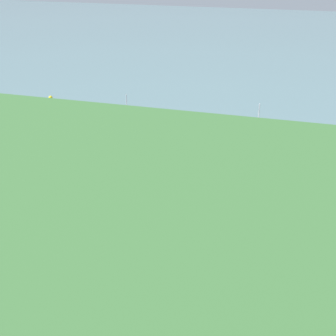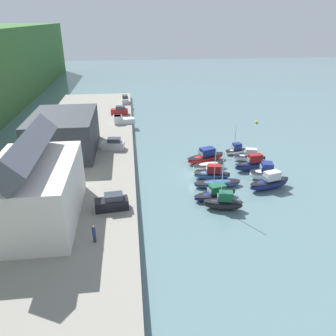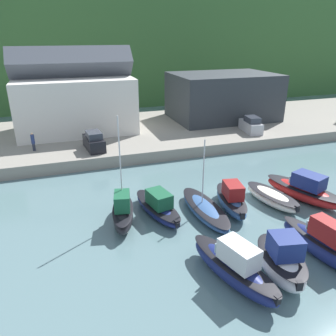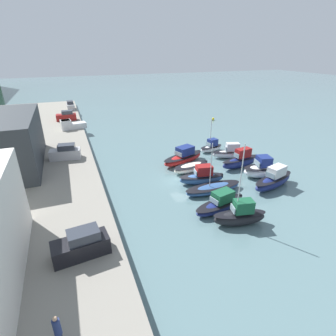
{
  "view_description": "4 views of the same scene",
  "coord_description": "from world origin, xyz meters",
  "px_view_note": "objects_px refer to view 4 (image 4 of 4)",
  "views": [
    {
      "loc": [
        -15.13,
        49.14,
        24.2
      ],
      "look_at": [
        -2.04,
        5.07,
        2.26
      ],
      "focal_mm": 50.0,
      "sensor_mm": 36.0,
      "label": 1
    },
    {
      "loc": [
        -47.75,
        10.49,
        23.82
      ],
      "look_at": [
        -0.67,
        4.93,
        1.85
      ],
      "focal_mm": 35.0,
      "sensor_mm": 36.0,
      "label": 2
    },
    {
      "loc": [
        -14.59,
        -23.6,
        13.86
      ],
      "look_at": [
        -4.96,
        5.06,
        1.4
      ],
      "focal_mm": 35.0,
      "sensor_mm": 36.0,
      "label": 3
    },
    {
      "loc": [
        -28.25,
        12.88,
        15.86
      ],
      "look_at": [
        1.36,
        1.43,
        1.44
      ],
      "focal_mm": 28.0,
      "sensor_mm": 36.0,
      "label": 4
    }
  ],
  "objects_px": {
    "moored_boat_0": "(240,216)",
    "parked_car_2": "(65,153)",
    "moored_boat_8": "(241,161)",
    "moored_boat_10": "(211,147)",
    "mooring_buoy_0": "(213,119)",
    "person_on_quay": "(58,331)",
    "moored_boat_7": "(261,169)",
    "parked_car_1": "(82,245)",
    "pickup_truck_0": "(71,125)",
    "moored_boat_5": "(183,157)",
    "moored_boat_1": "(221,203)",
    "moored_boat_2": "(213,188)",
    "moored_boat_9": "(231,153)",
    "moored_boat_3": "(202,177)",
    "parked_car_0": "(67,116)",
    "moored_boat_6": "(274,180)",
    "moored_boat_4": "(191,167)",
    "parked_car_3": "(70,106)"
  },
  "relations": [
    {
      "from": "moored_boat_10",
      "to": "parked_car_1",
      "type": "distance_m",
      "value": 29.65
    },
    {
      "from": "moored_boat_5",
      "to": "person_on_quay",
      "type": "relative_size",
      "value": 3.62
    },
    {
      "from": "moored_boat_1",
      "to": "mooring_buoy_0",
      "type": "relative_size",
      "value": 10.05
    },
    {
      "from": "moored_boat_0",
      "to": "moored_boat_5",
      "type": "relative_size",
      "value": 1.1
    },
    {
      "from": "moored_boat_0",
      "to": "parked_car_3",
      "type": "distance_m",
      "value": 58.29
    },
    {
      "from": "moored_boat_5",
      "to": "mooring_buoy_0",
      "type": "distance_m",
      "value": 27.74
    },
    {
      "from": "moored_boat_5",
      "to": "moored_boat_9",
      "type": "relative_size",
      "value": 1.3
    },
    {
      "from": "moored_boat_9",
      "to": "mooring_buoy_0",
      "type": "relative_size",
      "value": 8.84
    },
    {
      "from": "moored_boat_0",
      "to": "parked_car_2",
      "type": "relative_size",
      "value": 1.93
    },
    {
      "from": "mooring_buoy_0",
      "to": "moored_boat_3",
      "type": "bearing_deg",
      "value": 147.5
    },
    {
      "from": "moored_boat_2",
      "to": "pickup_truck_0",
      "type": "height_order",
      "value": "moored_boat_2"
    },
    {
      "from": "moored_boat_10",
      "to": "parked_car_1",
      "type": "xyz_separation_m",
      "value": [
        -19.32,
        22.44,
        1.5
      ]
    },
    {
      "from": "moored_boat_7",
      "to": "person_on_quay",
      "type": "height_order",
      "value": "person_on_quay"
    },
    {
      "from": "moored_boat_0",
      "to": "person_on_quay",
      "type": "height_order",
      "value": "moored_boat_0"
    },
    {
      "from": "moored_boat_8",
      "to": "moored_boat_10",
      "type": "distance_m",
      "value": 7.38
    },
    {
      "from": "moored_boat_4",
      "to": "parked_car_3",
      "type": "distance_m",
      "value": 46.07
    },
    {
      "from": "moored_boat_9",
      "to": "parked_car_0",
      "type": "bearing_deg",
      "value": 55.75
    },
    {
      "from": "moored_boat_0",
      "to": "pickup_truck_0",
      "type": "height_order",
      "value": "moored_boat_0"
    },
    {
      "from": "moored_boat_7",
      "to": "moored_boat_9",
      "type": "height_order",
      "value": "moored_boat_7"
    },
    {
      "from": "person_on_quay",
      "to": "moored_boat_10",
      "type": "bearing_deg",
      "value": -42.9
    },
    {
      "from": "parked_car_2",
      "to": "moored_boat_1",
      "type": "bearing_deg",
      "value": -132.65
    },
    {
      "from": "moored_boat_7",
      "to": "pickup_truck_0",
      "type": "bearing_deg",
      "value": 49.82
    },
    {
      "from": "moored_boat_7",
      "to": "mooring_buoy_0",
      "type": "height_order",
      "value": "moored_boat_7"
    },
    {
      "from": "moored_boat_1",
      "to": "moored_boat_10",
      "type": "relative_size",
      "value": 1.17
    },
    {
      "from": "moored_boat_8",
      "to": "moored_boat_9",
      "type": "xyz_separation_m",
      "value": [
        3.61,
        -0.65,
        -0.16
      ]
    },
    {
      "from": "pickup_truck_0",
      "to": "moored_boat_1",
      "type": "bearing_deg",
      "value": -166.91
    },
    {
      "from": "moored_boat_0",
      "to": "moored_boat_8",
      "type": "distance_m",
      "value": 14.29
    },
    {
      "from": "moored_boat_6",
      "to": "parked_car_3",
      "type": "relative_size",
      "value": 1.68
    },
    {
      "from": "moored_boat_5",
      "to": "moored_boat_4",
      "type": "bearing_deg",
      "value": 156.43
    },
    {
      "from": "parked_car_0",
      "to": "person_on_quay",
      "type": "relative_size",
      "value": 2.0
    },
    {
      "from": "parked_car_3",
      "to": "person_on_quay",
      "type": "distance_m",
      "value": 63.85
    },
    {
      "from": "moored_boat_10",
      "to": "mooring_buoy_0",
      "type": "relative_size",
      "value": 8.57
    },
    {
      "from": "moored_boat_1",
      "to": "moored_boat_4",
      "type": "bearing_deg",
      "value": -19.88
    },
    {
      "from": "moored_boat_2",
      "to": "parked_car_3",
      "type": "relative_size",
      "value": 1.75
    },
    {
      "from": "moored_boat_2",
      "to": "moored_boat_4",
      "type": "bearing_deg",
      "value": -2.72
    },
    {
      "from": "parked_car_0",
      "to": "pickup_truck_0",
      "type": "relative_size",
      "value": 0.86
    },
    {
      "from": "moored_boat_1",
      "to": "moored_boat_2",
      "type": "relative_size",
      "value": 0.91
    },
    {
      "from": "pickup_truck_0",
      "to": "moored_boat_7",
      "type": "bearing_deg",
      "value": -150.35
    },
    {
      "from": "pickup_truck_0",
      "to": "moored_boat_0",
      "type": "bearing_deg",
      "value": -167.97
    },
    {
      "from": "moored_boat_8",
      "to": "moored_boat_10",
      "type": "height_order",
      "value": "moored_boat_10"
    },
    {
      "from": "moored_boat_10",
      "to": "moored_boat_0",
      "type": "bearing_deg",
      "value": 147.21
    },
    {
      "from": "moored_boat_9",
      "to": "person_on_quay",
      "type": "distance_m",
      "value": 33.82
    },
    {
      "from": "mooring_buoy_0",
      "to": "moored_boat_5",
      "type": "bearing_deg",
      "value": 140.67
    },
    {
      "from": "moored_boat_2",
      "to": "moored_boat_6",
      "type": "relative_size",
      "value": 1.04
    },
    {
      "from": "parked_car_0",
      "to": "parked_car_2",
      "type": "height_order",
      "value": "same"
    },
    {
      "from": "moored_boat_1",
      "to": "moored_boat_4",
      "type": "distance_m",
      "value": 10.11
    },
    {
      "from": "moored_boat_4",
      "to": "person_on_quay",
      "type": "xyz_separation_m",
      "value": [
        -19.96,
        17.43,
        1.85
      ]
    },
    {
      "from": "parked_car_1",
      "to": "parked_car_0",
      "type": "bearing_deg",
      "value": -6.45
    },
    {
      "from": "parked_car_1",
      "to": "parked_car_3",
      "type": "distance_m",
      "value": 57.15
    },
    {
      "from": "moored_boat_1",
      "to": "parked_car_2",
      "type": "relative_size",
      "value": 1.54
    }
  ]
}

